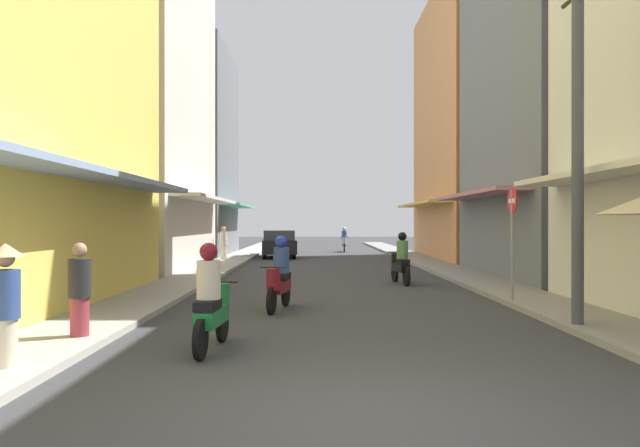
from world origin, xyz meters
name	(u,v)px	position (x,y,z in m)	size (l,w,h in m)	color
ground_plane	(328,266)	(0.00, 19.38, 0.00)	(102.88, 102.88, 0.00)	#38383A
sidewalk_left	(221,265)	(-4.54, 19.38, 0.06)	(1.64, 54.76, 0.12)	#ADA89E
sidewalk_right	(435,265)	(4.54, 19.38, 0.06)	(1.64, 54.76, 0.12)	gray
building_left_mid	(120,73)	(-8.35, 18.02, 7.85)	(7.05, 9.44, 15.72)	silver
building_left_far	(176,154)	(-8.35, 27.45, 5.70)	(7.05, 8.10, 11.41)	slate
building_right_mid	(581,33)	(8.35, 14.10, 8.22)	(7.05, 8.64, 16.45)	slate
building_right_far	(490,127)	(8.35, 24.25, 6.71)	(7.05, 10.55, 13.43)	#D88C4C
motorbike_maroon	(279,277)	(-1.31, 7.04, 0.70)	(0.60, 1.79, 1.58)	black
motorbike_silver	(344,241)	(1.30, 31.71, 0.70)	(0.55, 1.81, 1.58)	black
motorbike_green	(212,302)	(-2.05, 3.08, 0.70)	(0.55, 1.81, 1.58)	black
motorbike_black	(401,261)	(2.04, 12.23, 0.70)	(0.56, 1.80, 1.58)	black
parked_car	(279,244)	(-2.49, 25.76, 0.74)	(2.10, 4.24, 1.45)	black
pedestrian_far	(80,293)	(-4.17, 3.59, 0.77)	(0.34, 0.34, 1.56)	#99333F
pedestrian_foreground	(224,244)	(-4.88, 22.36, 0.84)	(0.34, 0.34, 1.68)	beige
pedestrian_crossing	(5,301)	(-4.29, 1.66, 0.91)	(0.44, 0.44, 1.61)	beige
utility_pole	(578,141)	(3.97, 4.58, 3.27)	(0.20, 1.20, 6.39)	#4C4C4F
street_sign_no_entry	(512,229)	(3.87, 7.63, 1.72)	(0.07, 0.60, 2.65)	gray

